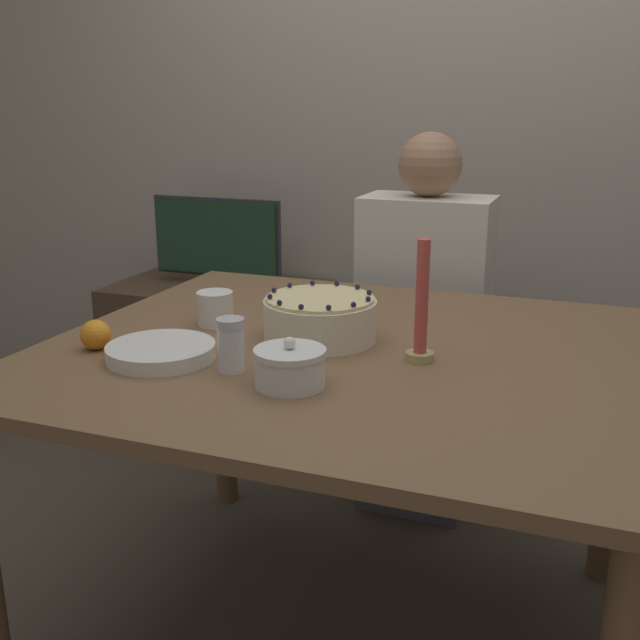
# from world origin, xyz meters

# --- Properties ---
(ground_plane) EXTENTS (12.00, 12.00, 0.00)m
(ground_plane) POSITION_xyz_m (0.00, 0.00, 0.00)
(ground_plane) COLOR #4C4238
(wall_behind) EXTENTS (8.00, 0.05, 2.60)m
(wall_behind) POSITION_xyz_m (0.00, 1.40, 1.30)
(wall_behind) COLOR #ADA393
(wall_behind) RESTS_ON ground_plane
(dining_table) EXTENTS (1.31, 1.15, 0.78)m
(dining_table) POSITION_xyz_m (0.00, 0.00, 0.67)
(dining_table) COLOR brown
(dining_table) RESTS_ON ground_plane
(cake) EXTENTS (0.26, 0.26, 0.11)m
(cake) POSITION_xyz_m (-0.07, 0.03, 0.83)
(cake) COLOR #EFE5CC
(cake) RESTS_ON dining_table
(sugar_bowl) EXTENTS (0.14, 0.14, 0.10)m
(sugar_bowl) POSITION_xyz_m (-0.02, -0.26, 0.81)
(sugar_bowl) COLOR white
(sugar_bowl) RESTS_ON dining_table
(sugar_shaker) EXTENTS (0.06, 0.06, 0.11)m
(sugar_shaker) POSITION_xyz_m (-0.16, -0.23, 0.83)
(sugar_shaker) COLOR white
(sugar_shaker) RESTS_ON dining_table
(plate_stack) EXTENTS (0.23, 0.23, 0.03)m
(plate_stack) POSITION_xyz_m (-0.34, -0.22, 0.79)
(plate_stack) COLOR white
(plate_stack) RESTS_ON dining_table
(candle) EXTENTS (0.06, 0.06, 0.26)m
(candle) POSITION_xyz_m (0.17, -0.03, 0.88)
(candle) COLOR tan
(candle) RESTS_ON dining_table
(cup) EXTENTS (0.09, 0.09, 0.08)m
(cup) POSITION_xyz_m (-0.35, 0.05, 0.82)
(cup) COLOR white
(cup) RESTS_ON dining_table
(orange_fruit_0) EXTENTS (0.07, 0.07, 0.07)m
(orange_fruit_0) POSITION_xyz_m (-0.51, -0.21, 0.81)
(orange_fruit_0) COLOR orange
(orange_fruit_0) RESTS_ON dining_table
(person_man_blue_shirt) EXTENTS (0.40, 0.34, 1.21)m
(person_man_blue_shirt) POSITION_xyz_m (-0.00, 0.78, 0.53)
(person_man_blue_shirt) COLOR #595960
(person_man_blue_shirt) RESTS_ON ground_plane
(side_cabinet) EXTENTS (0.83, 0.52, 0.59)m
(side_cabinet) POSITION_xyz_m (-0.92, 1.09, 0.29)
(side_cabinet) COLOR #4C3828
(side_cabinet) RESTS_ON ground_plane
(tv_monitor) EXTENTS (0.55, 0.10, 0.35)m
(tv_monitor) POSITION_xyz_m (-0.92, 1.10, 0.77)
(tv_monitor) COLOR #2D2D33
(tv_monitor) RESTS_ON side_cabinet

